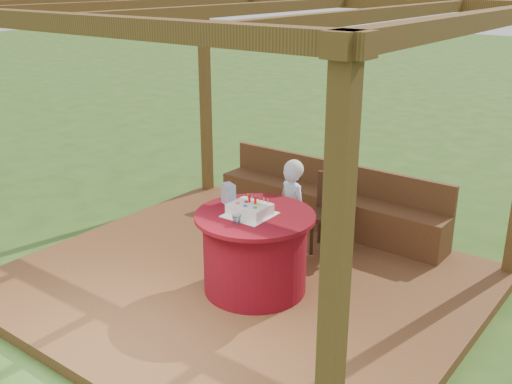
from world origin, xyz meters
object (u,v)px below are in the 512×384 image
Objects in this scene: bench at (328,207)px; chair at (333,209)px; birthday_cake at (250,209)px; elderly_woman at (293,208)px; drinking_glass at (237,219)px; table at (255,252)px; gift_bag at (229,194)px.

chair is (0.35, -0.51, 0.21)m from bench.
birthday_cake reaches higher than bench.
elderly_woman reaches higher than bench.
drinking_glass is at bearing -93.96° from chair.
birthday_cake is (-0.03, -0.05, 0.45)m from table.
birthday_cake reaches higher than chair.
birthday_cake is 2.05× the size of gift_bag.
table is 12.98× the size of drinking_glass.
table is 0.52m from drinking_glass.
gift_bag reaches higher than chair.
drinking_glass is (0.38, -0.34, -0.06)m from gift_bag.
gift_bag is at bearing 162.95° from birthday_cake.
gift_bag is (-0.35, 0.11, 0.05)m from birthday_cake.
birthday_cake is (-0.14, -1.33, 0.38)m from chair.
drinking_glass is (0.24, -2.08, 0.58)m from bench.
gift_bag reaches higher than table.
bench is 2.17m from drinking_glass.
gift_bag reaches higher than bench.
bench is at bearing 96.72° from drinking_glass.
elderly_woman is (0.11, -0.96, 0.31)m from bench.
chair is 1.61m from drinking_glass.
table is 5.59× the size of gift_bag.
bench is 1.01m from elderly_woman.
gift_bag is at bearing 170.92° from table.
bench is at bearing 96.54° from birthday_cake.
table is at bearing -95.17° from chair.
elderly_woman is at bearing -83.23° from bench.
elderly_woman reaches higher than chair.
elderly_woman is at bearing 96.67° from drinking_glass.
gift_bag is at bearing -94.56° from bench.
table is 2.72× the size of birthday_cake.
drinking_glass is (0.03, -0.23, -0.01)m from birthday_cake.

